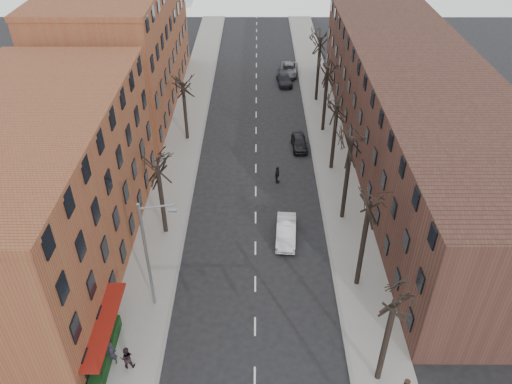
{
  "coord_description": "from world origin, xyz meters",
  "views": [
    {
      "loc": [
        0.13,
        -14.45,
        27.4
      ],
      "look_at": [
        0.04,
        18.29,
        4.0
      ],
      "focal_mm": 35.0,
      "sensor_mm": 36.0,
      "label": 1
    }
  ],
  "objects_px": {
    "parked_car_near": "(299,143)",
    "parked_car_mid": "(284,79)",
    "pedestrian_a": "(112,353)",
    "silver_sedan": "(286,231)"
  },
  "relations": [
    {
      "from": "pedestrian_a",
      "to": "parked_car_mid",
      "type": "bearing_deg",
      "value": 72.34
    },
    {
      "from": "parked_car_near",
      "to": "parked_car_mid",
      "type": "xyz_separation_m",
      "value": [
        -0.86,
        17.1,
        -0.02
      ]
    },
    {
      "from": "parked_car_near",
      "to": "pedestrian_a",
      "type": "relative_size",
      "value": 2.14
    },
    {
      "from": "silver_sedan",
      "to": "parked_car_mid",
      "type": "height_order",
      "value": "silver_sedan"
    },
    {
      "from": "silver_sedan",
      "to": "pedestrian_a",
      "type": "distance_m",
      "value": 16.79
    },
    {
      "from": "parked_car_near",
      "to": "parked_car_mid",
      "type": "relative_size",
      "value": 0.88
    },
    {
      "from": "parked_car_near",
      "to": "pedestrian_a",
      "type": "xyz_separation_m",
      "value": [
        -13.61,
        -27.1,
        0.4
      ]
    },
    {
      "from": "silver_sedan",
      "to": "pedestrian_a",
      "type": "xyz_separation_m",
      "value": [
        -11.49,
        -12.24,
        0.32
      ]
    },
    {
      "from": "silver_sedan",
      "to": "pedestrian_a",
      "type": "bearing_deg",
      "value": -129.28
    },
    {
      "from": "parked_car_mid",
      "to": "silver_sedan",
      "type": "bearing_deg",
      "value": -97.4
    }
  ]
}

